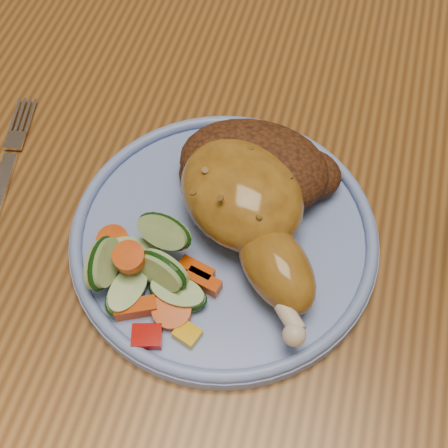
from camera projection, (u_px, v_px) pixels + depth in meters
The scene contains 8 objects.
ground at pixel (264, 414), 1.18m from camera, with size 4.00×4.00×0.00m, color #54341C.
dining_table at pixel (301, 228), 0.62m from camera, with size 0.90×1.40×0.75m.
plate at pixel (224, 238), 0.51m from camera, with size 0.25×0.25×0.01m, color #6D87CE.
plate_rim at pixel (224, 231), 0.50m from camera, with size 0.25×0.25×0.01m, color #6D87CE.
chicken_leg at pixel (250, 210), 0.48m from camera, with size 0.16×0.18×0.06m.
rice_pilaf at pixel (257, 168), 0.51m from camera, with size 0.13×0.09×0.05m.
vegetable_pile at pixel (146, 271), 0.47m from camera, with size 0.11×0.11×0.05m.
fork at pixel (3, 180), 0.54m from camera, with size 0.04×0.15×0.00m.
Camera 1 is at (0.01, -0.34, 1.19)m, focal length 50.00 mm.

